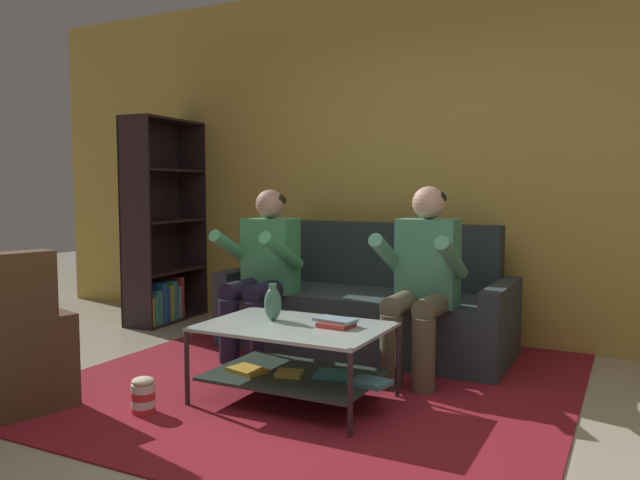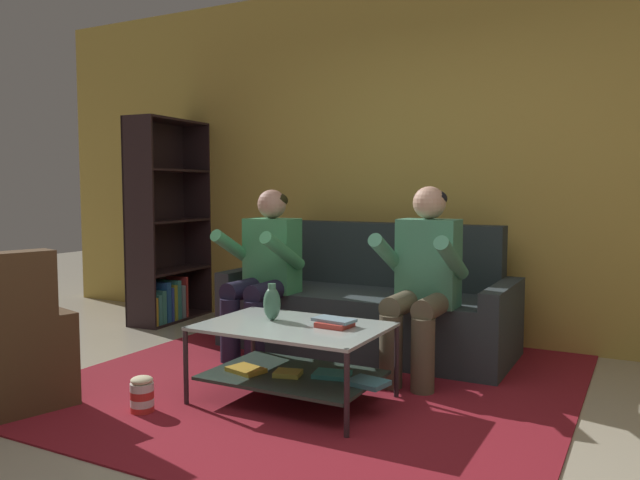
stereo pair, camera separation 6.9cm
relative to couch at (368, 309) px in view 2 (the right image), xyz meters
The scene contains 11 objects.
ground 1.93m from the couch, 74.44° to the right, with size 16.80×16.80×0.00m, color #B4AB94.
back_partition 1.40m from the couch, 50.72° to the left, with size 8.40×0.12×2.90m, color gold.
couch is the anchor object (origin of this frame).
person_seated_left 0.86m from the couch, 138.96° to the right, with size 0.50×0.58×1.20m.
person_seated_right 0.86m from the couch, 40.93° to the right, with size 0.50×0.58×1.22m.
coffee_table 1.28m from the couch, 85.19° to the right, with size 1.08×0.69×0.44m.
area_rug 0.82m from the couch, 86.46° to the right, with size 3.00×3.22×0.01m.
vase 1.24m from the couch, 93.67° to the right, with size 0.10×0.10×0.21m.
book_stack 1.25m from the couch, 75.08° to the right, with size 0.24×0.17×0.05m.
bookshelf 2.12m from the couch, behind, with size 0.38×0.88×1.82m.
popcorn_tub 1.89m from the couch, 106.31° to the right, with size 0.13×0.13×0.20m.
Camera 2 is at (1.34, -2.40, 1.20)m, focal length 35.00 mm.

